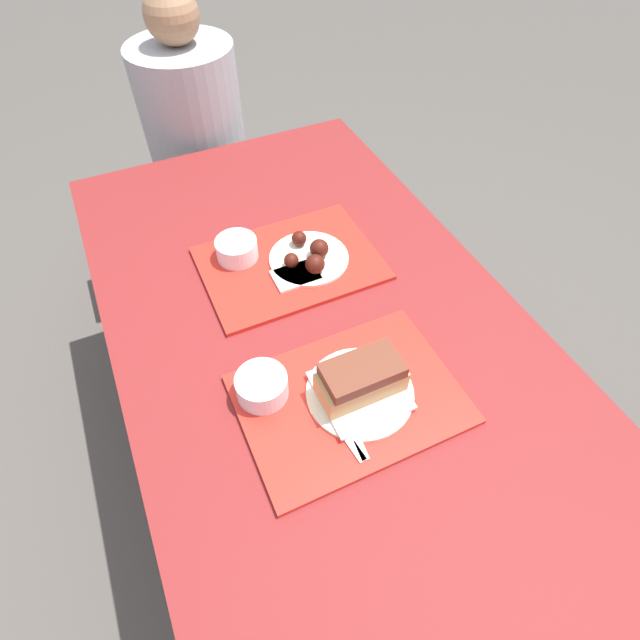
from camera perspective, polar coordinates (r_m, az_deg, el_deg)
name	(u,v)px	position (r m, az deg, el deg)	size (l,w,h in m)	color
ground_plane	(321,461)	(1.80, 0.13, -15.77)	(12.00, 12.00, 0.00)	#4C4742
picnic_table	(322,348)	(1.24, 0.18, -3.24)	(0.94, 1.71, 0.74)	maroon
picnic_bench_far	(212,196)	(2.17, -12.21, 13.67)	(0.89, 0.28, 0.47)	maroon
tray_near	(349,399)	(1.05, 3.39, -8.98)	(0.45, 0.33, 0.01)	red
tray_far	(290,263)	(1.31, -3.44, 6.50)	(0.45, 0.33, 0.01)	red
bowl_coleslaw_near	(262,385)	(1.03, -6.67, -7.42)	(0.11, 0.11, 0.05)	silver
brisket_sandwich_plate	(361,383)	(1.02, 4.69, -7.20)	(0.22, 0.22, 0.10)	beige
plastic_fork_near	(339,426)	(1.01, 2.22, -12.06)	(0.04, 0.17, 0.00)	white
plastic_knife_near	(349,422)	(1.02, 3.36, -11.59)	(0.03, 0.17, 0.00)	white
condiment_packet	(343,366)	(1.09, 2.67, -5.31)	(0.04, 0.03, 0.01)	teal
bowl_coleslaw_far	(237,248)	(1.32, -9.51, 8.11)	(0.11, 0.11, 0.05)	silver
wings_plate_far	(309,256)	(1.29, -1.22, 7.33)	(0.21, 0.21, 0.06)	beige
napkin_far	(296,276)	(1.26, -2.78, 5.09)	(0.11, 0.08, 0.01)	white
person_seated_across	(192,114)	(1.98, -14.44, 21.83)	(0.36, 0.36, 0.69)	#9E9EA3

